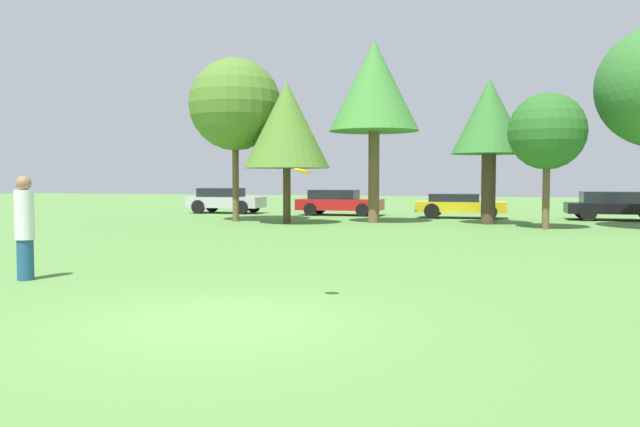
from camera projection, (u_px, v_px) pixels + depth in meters
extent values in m
plane|color=#54843D|center=(219.00, 321.00, 7.93)|extent=(120.00, 120.00, 0.00)
cylinder|color=navy|center=(25.00, 260.00, 11.12)|extent=(0.28, 0.28, 0.71)
cylinder|color=silver|center=(24.00, 215.00, 11.08)|extent=(0.33, 0.33, 0.87)
sphere|color=#8C6647|center=(24.00, 183.00, 11.05)|extent=(0.26, 0.26, 0.26)
cylinder|color=orange|center=(302.00, 171.00, 8.91)|extent=(0.25, 0.24, 0.11)
cylinder|color=brown|center=(236.00, 176.00, 26.74)|extent=(0.27, 0.27, 3.84)
sphere|color=#4C7528|center=(235.00, 104.00, 26.58)|extent=(3.84, 3.84, 3.84)
cylinder|color=#473323|center=(287.00, 196.00, 25.52)|extent=(0.31, 0.31, 2.22)
cone|color=#4C7528|center=(287.00, 125.00, 25.37)|extent=(3.46, 3.46, 3.46)
cylinder|color=brown|center=(374.00, 177.00, 25.87)|extent=(0.44, 0.44, 3.72)
cone|color=#3D7F33|center=(374.00, 86.00, 25.67)|extent=(3.65, 3.65, 3.65)
cylinder|color=#473323|center=(488.00, 189.00, 25.06)|extent=(0.56, 0.56, 2.77)
cone|color=#33702D|center=(489.00, 116.00, 24.90)|extent=(2.94, 2.94, 2.94)
cylinder|color=brown|center=(546.00, 191.00, 22.48)|extent=(0.25, 0.25, 2.72)
sphere|color=#286023|center=(547.00, 131.00, 22.37)|extent=(2.70, 2.70, 2.70)
cube|color=#B2B2B7|center=(226.00, 202.00, 33.27)|extent=(3.96, 1.93, 0.56)
cube|color=black|center=(221.00, 192.00, 33.32)|extent=(2.21, 1.63, 0.46)
cylinder|color=black|center=(254.00, 206.00, 33.80)|extent=(0.71, 0.21, 0.70)
cylinder|color=black|center=(242.00, 207.00, 32.15)|extent=(0.71, 0.21, 0.70)
cylinder|color=black|center=(212.00, 206.00, 34.42)|extent=(0.71, 0.21, 0.70)
cylinder|color=black|center=(198.00, 207.00, 32.77)|extent=(0.71, 0.21, 0.70)
cube|color=red|center=(340.00, 204.00, 31.36)|extent=(4.24, 2.03, 0.54)
cube|color=black|center=(334.00, 194.00, 31.41)|extent=(2.37, 1.71, 0.45)
cylinder|color=black|center=(369.00, 208.00, 31.90)|extent=(0.63, 0.20, 0.62)
cylinder|color=black|center=(362.00, 210.00, 30.17)|extent=(0.63, 0.20, 0.62)
cylinder|color=black|center=(320.00, 208.00, 32.56)|extent=(0.63, 0.20, 0.62)
cylinder|color=black|center=(310.00, 209.00, 30.84)|extent=(0.63, 0.20, 0.62)
cube|color=gold|center=(461.00, 207.00, 28.97)|extent=(4.11, 1.94, 0.46)
cube|color=black|center=(454.00, 198.00, 29.02)|extent=(2.29, 1.63, 0.35)
cylinder|color=black|center=(489.00, 210.00, 29.48)|extent=(0.69, 0.23, 0.68)
cylinder|color=black|center=(489.00, 212.00, 27.83)|extent=(0.69, 0.23, 0.68)
cylinder|color=black|center=(435.00, 209.00, 30.12)|extent=(0.69, 0.23, 0.68)
cylinder|color=black|center=(432.00, 211.00, 28.48)|extent=(0.69, 0.23, 0.68)
cube|color=black|center=(618.00, 208.00, 27.45)|extent=(4.35, 2.09, 0.45)
cube|color=black|center=(610.00, 197.00, 27.51)|extent=(2.43, 1.75, 0.49)
cylinder|color=black|center=(582.00, 211.00, 28.69)|extent=(0.70, 0.22, 0.69)
cylinder|color=black|center=(588.00, 213.00, 26.91)|extent=(0.70, 0.22, 0.69)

